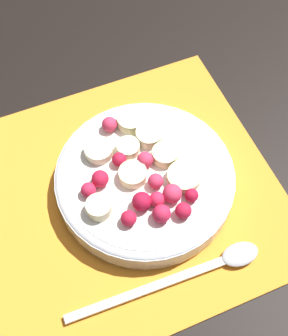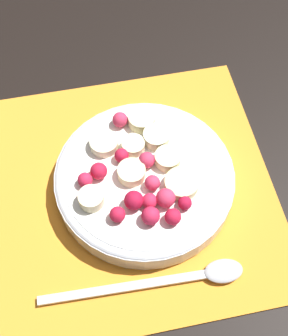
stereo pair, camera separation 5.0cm
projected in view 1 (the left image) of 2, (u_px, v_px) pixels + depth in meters
ground_plane at (115, 199)px, 0.53m from camera, size 3.00×3.00×0.00m
placemat at (114, 198)px, 0.53m from camera, size 0.37×0.32×0.01m
fruit_bowl at (144, 176)px, 0.52m from camera, size 0.20×0.20×0.05m
spoon at (201, 269)px, 0.48m from camera, size 0.21×0.03×0.01m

